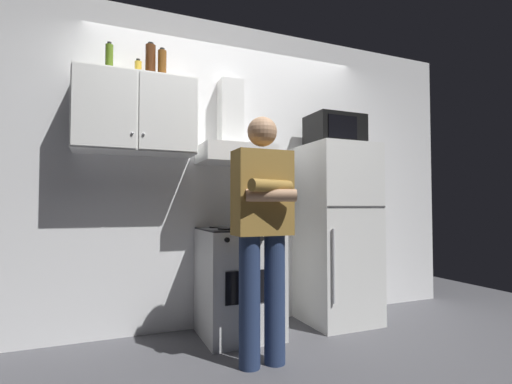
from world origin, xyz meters
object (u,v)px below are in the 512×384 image
cooking_pot (259,221)px  bottle_olive_oil (109,59)px  refrigerator (337,233)px  bottle_rum_dark (150,61)px  bottle_spice_jar (138,69)px  range_hood (234,141)px  person_standing (263,227)px  upper_cabinet (136,115)px  microwave (335,131)px  bottle_beer_brown (162,64)px  stove_oven (239,281)px

cooking_pot → bottle_olive_oil: (-1.13, 0.25, 1.24)m
refrigerator → bottle_rum_dark: bearing=175.5°
refrigerator → bottle_rum_dark: 2.16m
bottle_olive_oil → bottle_spice_jar: 0.22m
range_hood → person_standing: size_ratio=0.46×
refrigerator → bottle_spice_jar: bearing=175.0°
upper_cabinet → cooking_pot: size_ratio=3.33×
person_standing → refrigerator: bearing=31.2°
upper_cabinet → bottle_spice_jar: (0.01, 0.03, 0.37)m
microwave → bottle_spice_jar: 1.78m
bottle_olive_oil → bottle_beer_brown: size_ratio=0.97×
person_standing → range_hood: bearing=86.1°
cooking_pot → bottle_beer_brown: bottle_beer_brown is taller
upper_cabinet → microwave: bearing=-3.5°
refrigerator → cooking_pot: 0.84m
range_hood → person_standing: range_hood is taller
microwave → bottle_beer_brown: bearing=176.9°
range_hood → refrigerator: size_ratio=0.47×
range_hood → cooking_pot: (0.13, -0.25, -0.68)m
range_hood → cooking_pot: 0.73m
bottle_rum_dark → person_standing: bearing=-48.8°
refrigerator → microwave: (-0.00, 0.02, 0.94)m
bottle_rum_dark → bottle_beer_brown: (0.09, -0.03, -0.02)m
bottle_beer_brown → range_hood: bearing=2.2°
upper_cabinet → bottle_beer_brown: size_ratio=3.68×
range_hood → bottle_olive_oil: (-1.00, 0.00, 0.56)m
upper_cabinet → range_hood: size_ratio=1.20×
cooking_pot → bottle_olive_oil: 1.70m
range_hood → cooking_pot: size_ratio=2.77×
upper_cabinet → bottle_beer_brown: (0.19, -0.02, 0.42)m
range_hood → cooking_pot: bearing=-62.1°
refrigerator → bottle_beer_brown: size_ratio=6.55×
upper_cabinet → range_hood: bearing=0.1°
upper_cabinet → bottle_olive_oil: bottle_olive_oil is taller
upper_cabinet → bottle_beer_brown: bearing=-6.6°
microwave → range_hood: bearing=173.5°
stove_oven → refrigerator: refrigerator is taller
bottle_rum_dark → bottle_spice_jar: 0.12m
refrigerator → bottle_rum_dark: size_ratio=5.60×
bottle_olive_oil → refrigerator: bearing=-3.8°
range_hood → stove_oven: bearing=-90.0°
bottle_beer_brown → cooking_pot: bearing=-16.7°
range_hood → bottle_rum_dark: size_ratio=2.62×
upper_cabinet → bottle_olive_oil: (-0.20, 0.00, 0.41)m
stove_oven → upper_cabinet: bearing=171.1°
range_hood → microwave: bearing=-6.5°
refrigerator → microwave: 0.94m
microwave → bottle_beer_brown: size_ratio=1.96×
stove_oven → bottle_rum_dark: size_ratio=3.06×
bottle_spice_jar → range_hood: bearing=-2.0°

